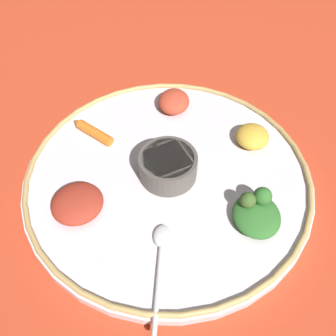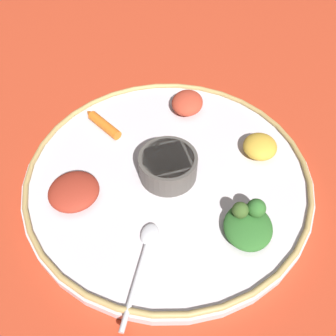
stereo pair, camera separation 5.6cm
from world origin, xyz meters
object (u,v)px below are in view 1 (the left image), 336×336
at_px(center_bowl, 168,165).
at_px(greens_pile, 257,212).
at_px(spoon, 161,257).
at_px(carrot_near_spoon, 92,131).

distance_m(center_bowl, greens_pile, 0.14).
relative_size(center_bowl, spoon, 0.60).
relative_size(center_bowl, carrot_near_spoon, 1.18).
bearing_deg(greens_pile, carrot_near_spoon, 52.57).
height_order(center_bowl, carrot_near_spoon, center_bowl).
xyz_separation_m(center_bowl, spoon, (-0.14, 0.02, -0.02)).
xyz_separation_m(spoon, carrot_near_spoon, (0.23, 0.10, 0.00)).
bearing_deg(spoon, greens_pile, -68.58).
relative_size(spoon, carrot_near_spoon, 1.96).
bearing_deg(greens_pile, spoon, 111.42).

